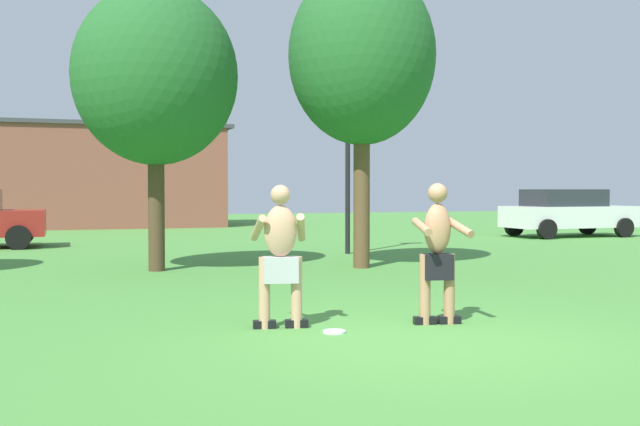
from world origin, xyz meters
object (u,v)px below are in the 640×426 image
(lamp_post, at_px, (348,128))
(player_near, at_px, (280,253))
(car_white_mid_lot, at_px, (567,212))
(tree_right_field, at_px, (155,77))
(player_in_black, at_px, (438,251))
(frisbee, at_px, (334,332))
(tree_behind_players, at_px, (362,57))

(lamp_post, bearing_deg, player_near, -115.48)
(car_white_mid_lot, height_order, lamp_post, lamp_post)
(tree_right_field, bearing_deg, car_white_mid_lot, 23.54)
(player_in_black, height_order, lamp_post, lamp_post)
(player_near, distance_m, player_in_black, 1.84)
(tree_right_field, bearing_deg, frisbee, -80.78)
(frisbee, height_order, tree_behind_players, tree_behind_players)
(frisbee, bearing_deg, lamp_post, 68.14)
(tree_right_field, bearing_deg, player_in_black, -70.31)
(player_in_black, distance_m, tree_behind_players, 7.12)
(tree_behind_players, bearing_deg, frisbee, -114.60)
(player_near, height_order, tree_right_field, tree_right_field)
(player_in_black, relative_size, car_white_mid_lot, 0.38)
(car_white_mid_lot, distance_m, tree_behind_players, 12.78)
(player_near, xyz_separation_m, tree_right_field, (-0.65, 6.47, 2.88))
(car_white_mid_lot, distance_m, tree_right_field, 15.72)
(lamp_post, height_order, tree_right_field, tree_right_field)
(frisbee, height_order, car_white_mid_lot, car_white_mid_lot)
(frisbee, distance_m, car_white_mid_lot, 18.51)
(player_in_black, distance_m, lamp_post, 9.81)
(player_near, distance_m, tree_right_field, 7.11)
(player_in_black, height_order, tree_right_field, tree_right_field)
(player_near, relative_size, tree_right_field, 0.30)
(car_white_mid_lot, bearing_deg, tree_behind_players, -145.86)
(frisbee, height_order, lamp_post, lamp_post)
(frisbee, distance_m, lamp_post, 10.53)
(player_in_black, xyz_separation_m, tree_behind_players, (1.52, 6.09, 3.36))
(frisbee, bearing_deg, player_in_black, 4.60)
(lamp_post, xyz_separation_m, tree_right_field, (-4.88, -2.40, 0.67))
(tree_behind_players, bearing_deg, tree_right_field, 169.37)
(player_near, height_order, lamp_post, lamp_post)
(player_in_black, xyz_separation_m, frisbee, (-1.32, -0.11, -0.85))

